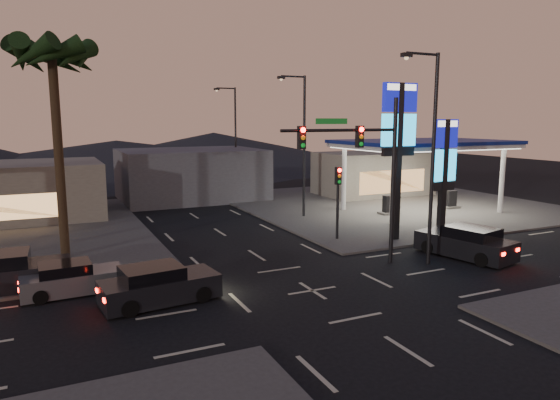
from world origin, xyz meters
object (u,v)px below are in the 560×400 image
car_lane_b_front (71,279)px  gas_station (423,146)px  pylon_sign_short (444,161)px  pylon_sign_tall (399,130)px  car_lane_b_mid (4,274)px  suv_station (466,243)px  traffic_signal_mast (364,158)px  car_lane_a_front (158,286)px

car_lane_b_front → gas_station: bearing=18.0°
gas_station → pylon_sign_short: bearing=-123.7°
pylon_sign_tall → car_lane_b_front: (-17.48, -1.64, -5.79)m
pylon_sign_tall → pylon_sign_short: (2.50, -1.00, -1.74)m
pylon_sign_tall → car_lane_b_mid: pylon_sign_tall is taller
pylon_sign_tall → car_lane_b_mid: bearing=-179.3°
pylon_sign_tall → suv_station: bearing=-75.9°
traffic_signal_mast → suv_station: (5.84, -0.85, -4.48)m
traffic_signal_mast → car_lane_b_front: traffic_signal_mast is taller
pylon_sign_short → car_lane_b_front: (-19.98, -0.64, -4.05)m
gas_station → pylon_sign_short: size_ratio=1.74×
car_lane_b_front → suv_station: (18.58, -2.73, 0.15)m
pylon_sign_short → car_lane_b_mid: size_ratio=1.38×
gas_station → car_lane_b_front: bearing=-162.0°
car_lane_a_front → suv_station: suv_station is taller
traffic_signal_mast → pylon_sign_tall: bearing=36.5°
car_lane_b_front → suv_station: bearing=-8.4°
car_lane_b_front → pylon_sign_tall: bearing=5.3°
gas_station → car_lane_a_front: gas_station is taller
car_lane_a_front → car_lane_b_mid: car_lane_b_mid is taller
traffic_signal_mast → pylon_sign_short: bearing=19.1°
gas_station → car_lane_b_mid: 28.58m
gas_station → traffic_signal_mast: bearing=-140.7°
pylon_sign_tall → traffic_signal_mast: size_ratio=1.12×
car_lane_a_front → traffic_signal_mast: bearing=4.0°
suv_station → car_lane_a_front: bearing=179.4°
pylon_sign_tall → suv_station: 7.22m
car_lane_b_front → car_lane_b_mid: 2.82m
pylon_sign_tall → car_lane_a_front: pylon_sign_tall is taller
gas_station → traffic_signal_mast: size_ratio=1.53×
car_lane_b_mid → pylon_sign_tall: bearing=0.7°
car_lane_b_front → pylon_sign_short: bearing=1.8°
pylon_sign_short → suv_station: size_ratio=1.36×
traffic_signal_mast → car_lane_b_front: bearing=171.6°
traffic_signal_mast → car_lane_a_front: size_ratio=1.71×
gas_station → car_lane_b_mid: size_ratio=2.40×
pylon_sign_short → traffic_signal_mast: (-7.24, -2.51, 0.57)m
pylon_sign_tall → pylon_sign_short: pylon_sign_tall is taller
gas_station → car_lane_b_mid: gas_station is taller
suv_station → gas_station: bearing=59.5°
car_lane_a_front → pylon_sign_tall: bearing=16.1°
suv_station → traffic_signal_mast: bearing=171.7°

